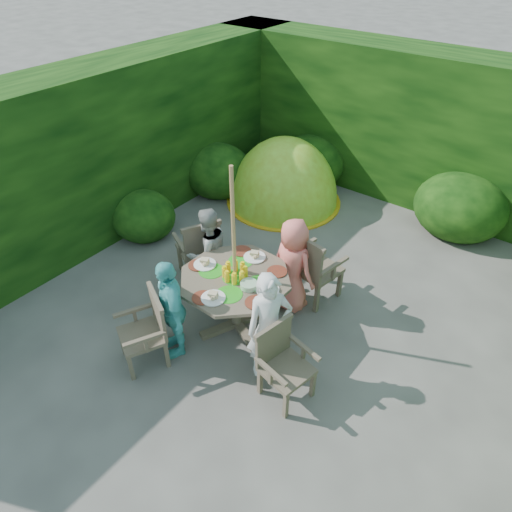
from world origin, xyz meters
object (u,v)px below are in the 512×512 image
Objects in this scene: patio_table at (236,285)px; garden_chair_front at (147,329)px; garden_chair_right at (282,362)px; child_right at (269,327)px; child_left at (208,252)px; garden_chair_left at (200,248)px; child_front at (171,308)px; garden_chair_back at (312,267)px; parasol_pole at (234,255)px; dome_tent at (283,201)px; child_back at (293,265)px.

garden_chair_front is (-0.45, -1.01, -0.19)m from patio_table.
garden_chair_front reaches higher than garden_chair_right.
child_right is 1.60m from child_left.
patio_table is 1.12m from garden_chair_right.
child_left reaches higher than garden_chair_right.
patio_table is 1.91× the size of garden_chair_left.
child_front reaches higher than child_left.
child_front is (-0.78, -1.72, 0.12)m from garden_chair_back.
child_right is at bearing 74.58° from garden_chair_right.
parasol_pole is at bearing 102.58° from child_right.
child_left is at bearing 141.67° from child_front.
child_right reaches higher than garden_chair_back.
garden_chair_front is at bearing -113.65° from parasol_pole.
child_left reaches higher than dome_tent.
child_right is at bearing 80.99° from child_left.
child_right is at bearing 51.67° from child_front.
parasol_pole is 1.62× the size of child_right.
garden_chair_front is (-0.90, -2.00, -0.06)m from garden_chair_back.
child_front reaches higher than garden_chair_back.
patio_table is 2.08× the size of garden_chair_right.
child_right is 0.58× the size of dome_tent.
child_back is (0.32, 0.73, -0.45)m from parasol_pole.
child_back is 1.60m from child_front.
garden_chair_left is 0.72× the size of child_back.
parasol_pole is at bearing 168.96° from patio_table.
garden_chair_right is at bearing 80.50° from child_left.
child_left is at bearing -84.19° from dome_tent.
patio_table is at bearing 102.51° from child_right.
child_right is 1.13m from child_back.
child_front is at bearing 93.39° from garden_chair_front.
child_right is (1.17, 0.69, 0.21)m from garden_chair_front.
child_back is (1.33, 0.29, 0.15)m from garden_chair_left.
child_front is at bearing -113.84° from parasol_pole.
dome_tent is (-0.56, 2.56, -0.63)m from child_left.
patio_table is at bearing 75.43° from garden_chair_back.
garden_chair_left is (-1.01, 0.44, -0.60)m from parasol_pole.
patio_table is 3.23m from dome_tent.
child_right reaches higher than dome_tent.
garden_chair_back reaches higher than garden_chair_left.
garden_chair_right is at bearing 92.26° from garden_chair_left.
parasol_pole is 1.23m from garden_chair_back.
garden_chair_right is at bearing -80.47° from child_right.
garden_chair_right is at bearing 120.62° from garden_chair_back.
child_right reaches higher than child_left.
garden_chair_right is (1.00, -0.46, -0.64)m from parasol_pole.
child_back is at bearing 66.16° from parasol_pole.
patio_table is at bearing -72.35° from dome_tent.
parasol_pole is (-0.00, 0.00, 0.44)m from patio_table.
patio_table is 1.37× the size of child_back.
child_left is 1.13m from child_front.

